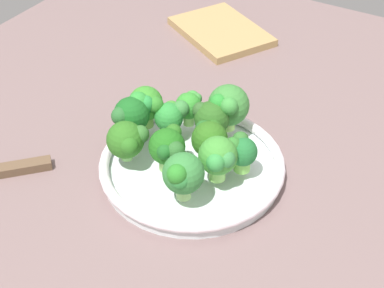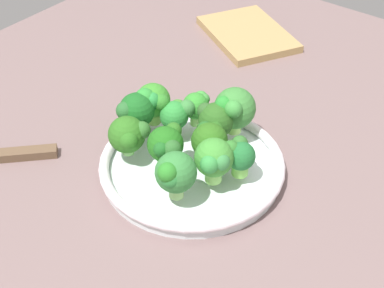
% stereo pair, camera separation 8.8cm
% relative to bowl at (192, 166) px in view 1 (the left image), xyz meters
% --- Properties ---
extents(ground_plane, '(1.30, 1.30, 0.03)m').
position_rel_bowl_xyz_m(ground_plane, '(-0.02, -0.04, -0.03)').
color(ground_plane, '#77605F').
extents(bowl, '(0.29, 0.29, 0.03)m').
position_rel_bowl_xyz_m(bowl, '(0.00, 0.00, 0.00)').
color(bowl, white).
rests_on(bowl, ground_plane).
extents(broccoli_floret_0, '(0.06, 0.07, 0.07)m').
position_rel_bowl_xyz_m(broccoli_floret_0, '(0.02, 0.04, 0.06)').
color(broccoli_floret_0, '#8AC75E').
rests_on(broccoli_floret_0, bowl).
extents(broccoli_floret_1, '(0.06, 0.06, 0.07)m').
position_rel_bowl_xyz_m(broccoli_floret_1, '(-0.02, -0.02, 0.05)').
color(broccoli_floret_1, '#97D46F').
rests_on(broccoli_floret_1, bowl).
extents(broccoli_floret_2, '(0.06, 0.06, 0.07)m').
position_rel_bowl_xyz_m(broccoli_floret_2, '(0.08, 0.05, 0.05)').
color(broccoli_floret_2, '#77B85E').
rests_on(broccoli_floret_2, bowl).
extents(broccoli_floret_3, '(0.06, 0.06, 0.08)m').
position_rel_bowl_xyz_m(broccoli_floret_3, '(-0.03, 0.08, 0.06)').
color(broccoli_floret_3, '#8EC26A').
rests_on(broccoli_floret_3, bowl).
extents(broccoli_floret_4, '(0.04, 0.05, 0.06)m').
position_rel_bowl_xyz_m(broccoli_floret_4, '(0.05, -0.08, 0.05)').
color(broccoli_floret_4, '#97D16A').
rests_on(broccoli_floret_4, bowl).
extents(broccoli_floret_5, '(0.06, 0.06, 0.08)m').
position_rel_bowl_xyz_m(broccoli_floret_5, '(0.11, -0.03, 0.06)').
color(broccoli_floret_5, '#88C053').
rests_on(broccoli_floret_5, bowl).
extents(broccoli_floret_6, '(0.07, 0.07, 0.08)m').
position_rel_bowl_xyz_m(broccoli_floret_6, '(-0.01, -0.10, 0.06)').
color(broccoli_floret_6, '#99D363').
rests_on(broccoli_floret_6, bowl).
extents(broccoli_floret_7, '(0.06, 0.06, 0.07)m').
position_rel_bowl_xyz_m(broccoli_floret_7, '(-0.06, 0.02, 0.06)').
color(broccoli_floret_7, '#86CC5D').
rests_on(broccoli_floret_7, bowl).
extents(broccoli_floret_8, '(0.05, 0.05, 0.06)m').
position_rel_bowl_xyz_m(broccoli_floret_8, '(0.06, -0.04, 0.05)').
color(broccoli_floret_8, '#82B45A').
rests_on(broccoli_floret_8, bowl).
extents(broccoli_floret_9, '(0.06, 0.07, 0.07)m').
position_rel_bowl_xyz_m(broccoli_floret_9, '(0.00, -0.06, 0.05)').
color(broccoli_floret_9, '#81BD59').
rests_on(broccoli_floret_9, bowl).
extents(broccoli_floret_10, '(0.05, 0.05, 0.06)m').
position_rel_bowl_xyz_m(broccoli_floret_10, '(-0.07, -0.02, 0.05)').
color(broccoli_floret_10, '#76C14C').
rests_on(broccoli_floret_10, bowl).
extents(broccoli_floret_11, '(0.06, 0.07, 0.08)m').
position_rel_bowl_xyz_m(broccoli_floret_11, '(0.11, 0.00, 0.06)').
color(broccoli_floret_11, '#78B152').
rests_on(broccoli_floret_11, bowl).
extents(cutting_board, '(0.26, 0.23, 0.02)m').
position_rel_bowl_xyz_m(cutting_board, '(0.18, -0.42, -0.01)').
color(cutting_board, tan).
rests_on(cutting_board, ground_plane).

